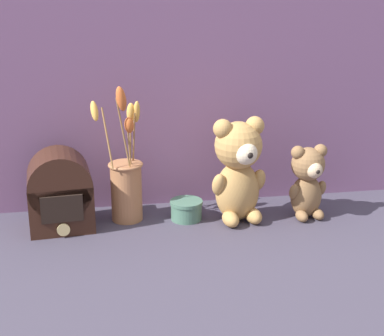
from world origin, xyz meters
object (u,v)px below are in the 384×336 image
Objects in this scene: teddy_bear_large at (238,168)px; decorative_tin_tall at (186,210)px; vintage_radio at (60,192)px; flower_vase at (126,182)px; teddy_bear_medium at (308,180)px.

teddy_bear_large is 0.18m from decorative_tin_tall.
vintage_radio is (-0.46, 0.03, -0.05)m from teddy_bear_large.
flower_vase is at bearing 8.09° from vintage_radio.
flower_vase is 0.18m from decorative_tin_tall.
teddy_bear_large is 1.37× the size of vintage_radio.
flower_vase reaches higher than teddy_bear_large.
teddy_bear_large is 0.30m from flower_vase.
teddy_bear_large is at bearing -12.21° from decorative_tin_tall.
teddy_bear_medium is (0.19, -0.01, -0.04)m from teddy_bear_large.
teddy_bear_medium is 2.31× the size of decorative_tin_tall.
flower_vase reaches higher than vintage_radio.
flower_vase reaches higher than teddy_bear_medium.
teddy_bear_large is at bearing -3.68° from vintage_radio.
flower_vase is at bearing 169.51° from teddy_bear_large.
flower_vase is at bearing 172.42° from teddy_bear_medium.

